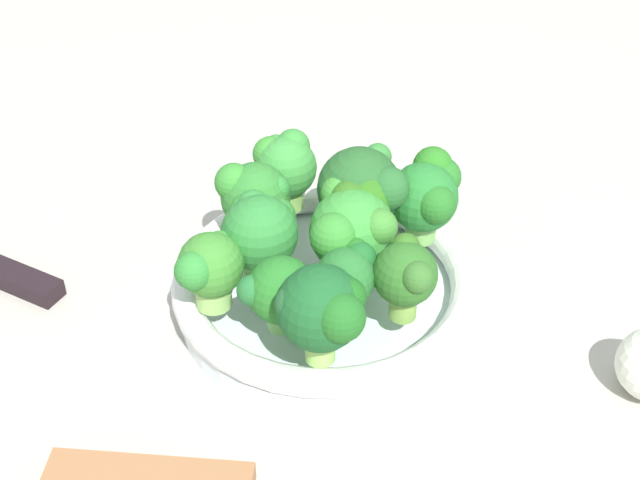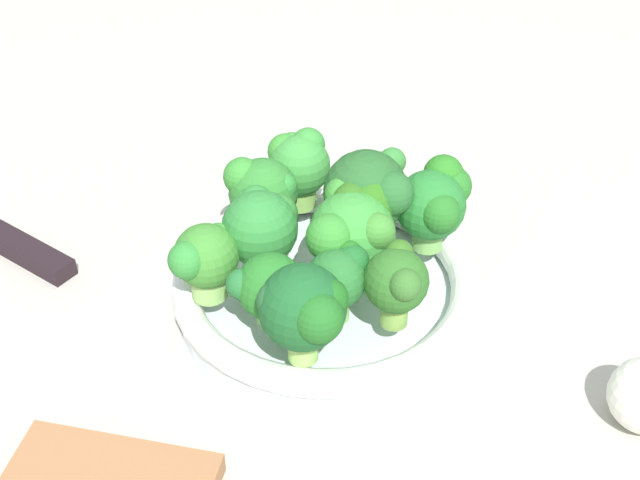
# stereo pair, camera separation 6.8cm
# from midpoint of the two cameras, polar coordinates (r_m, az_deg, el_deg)

# --- Properties ---
(ground_plane) EXTENTS (1.30, 1.30, 0.03)m
(ground_plane) POSITION_cam_midpoint_polar(r_m,az_deg,el_deg) (0.76, -3.00, -3.26)
(ground_plane) COLOR #B7B0A4
(bowl) EXTENTS (0.24, 0.24, 0.04)m
(bowl) POSITION_cam_midpoint_polar(r_m,az_deg,el_deg) (0.71, -2.74, -3.23)
(bowl) COLOR white
(bowl) RESTS_ON ground_plane
(broccoli_floret_0) EXTENTS (0.05, 0.06, 0.06)m
(broccoli_floret_0) POSITION_cam_midpoint_polar(r_m,az_deg,el_deg) (0.63, -5.57, -3.38)
(broccoli_floret_0) COLOR #7BC060
(broccoli_floret_0) RESTS_ON bowl
(broccoli_floret_1) EXTENTS (0.07, 0.07, 0.07)m
(broccoli_floret_1) POSITION_cam_midpoint_polar(r_m,az_deg,el_deg) (0.67, -0.95, 0.53)
(broccoli_floret_1) COLOR #87C55C
(broccoli_floret_1) RESTS_ON bowl
(broccoli_floret_2) EXTENTS (0.07, 0.07, 0.08)m
(broccoli_floret_2) POSITION_cam_midpoint_polar(r_m,az_deg,el_deg) (0.69, -0.14, 2.91)
(broccoli_floret_2) COLOR #78B54F
(broccoli_floret_2) RESTS_ON bowl
(broccoli_floret_3) EXTENTS (0.05, 0.06, 0.07)m
(broccoli_floret_3) POSITION_cam_midpoint_polar(r_m,az_deg,el_deg) (0.71, -6.88, 2.66)
(broccoli_floret_3) COLOR #85C358
(broccoli_floret_3) RESTS_ON bowl
(broccoli_floret_4) EXTENTS (0.05, 0.05, 0.06)m
(broccoli_floret_4) POSITION_cam_midpoint_polar(r_m,az_deg,el_deg) (0.65, -9.89, -1.81)
(broccoli_floret_4) COLOR #97CB68
(broccoli_floret_4) RESTS_ON bowl
(broccoli_floret_5) EXTENTS (0.06, 0.06, 0.07)m
(broccoli_floret_5) POSITION_cam_midpoint_polar(r_m,az_deg,el_deg) (0.71, 4.02, 2.81)
(broccoli_floret_5) COLOR #7BB95B
(broccoli_floret_5) RESTS_ON bowl
(broccoli_floret_6) EXTENTS (0.05, 0.05, 0.06)m
(broccoli_floret_6) POSITION_cam_midpoint_polar(r_m,az_deg,el_deg) (0.63, 2.35, -2.30)
(broccoli_floret_6) COLOR #87B74E
(broccoli_floret_6) RESTS_ON bowl
(broccoli_floret_7) EXTENTS (0.05, 0.05, 0.06)m
(broccoli_floret_7) POSITION_cam_midpoint_polar(r_m,az_deg,el_deg) (0.74, 0.23, 3.98)
(broccoli_floret_7) COLOR #7AC350
(broccoli_floret_7) RESTS_ON bowl
(broccoli_floret_8) EXTENTS (0.05, 0.05, 0.07)m
(broccoli_floret_8) POSITION_cam_midpoint_polar(r_m,az_deg,el_deg) (0.75, -4.82, 4.63)
(broccoli_floret_8) COLOR #8FC55A
(broccoli_floret_8) RESTS_ON bowl
(broccoli_floret_9) EXTENTS (0.06, 0.06, 0.07)m
(broccoli_floret_9) POSITION_cam_midpoint_polar(r_m,az_deg,el_deg) (0.67, -6.62, 0.53)
(broccoli_floret_9) COLOR #7FBD5F
(broccoli_floret_9) RESTS_ON bowl
(broccoli_floret_10) EXTENTS (0.07, 0.06, 0.08)m
(broccoli_floret_10) POSITION_cam_midpoint_polar(r_m,az_deg,el_deg) (0.60, -3.09, -4.49)
(broccoli_floret_10) COLOR #99D661
(broccoli_floret_10) RESTS_ON bowl
(broccoli_floret_11) EXTENTS (0.04, 0.05, 0.06)m
(broccoli_floret_11) POSITION_cam_midpoint_polar(r_m,az_deg,el_deg) (0.64, -1.27, -2.34)
(broccoli_floret_11) COLOR #92D962
(broccoli_floret_11) RESTS_ON bowl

